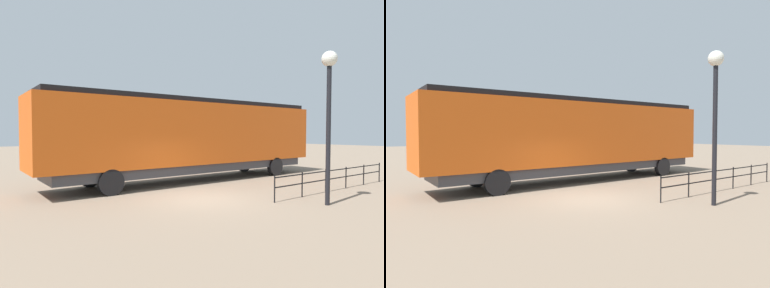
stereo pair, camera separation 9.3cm
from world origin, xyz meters
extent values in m
plane|color=#84705B|center=(0.00, 0.00, 0.00)|extent=(120.00, 120.00, 0.00)
cube|color=#D15114|center=(-4.07, 2.68, 2.57)|extent=(2.90, 16.40, 3.14)
cube|color=black|center=(-4.07, 9.86, 2.10)|extent=(2.79, 2.04, 2.19)
cube|color=black|center=(-4.07, 2.68, 4.26)|extent=(2.61, 15.74, 0.24)
cube|color=#38383D|center=(-4.07, 2.68, 0.78)|extent=(2.61, 15.09, 0.45)
cylinder|color=black|center=(-5.37, 7.93, 0.55)|extent=(0.30, 1.10, 1.10)
cylinder|color=black|center=(-2.76, 7.93, 0.55)|extent=(0.30, 1.10, 1.10)
cylinder|color=black|center=(-5.37, -2.57, 0.55)|extent=(0.30, 1.10, 1.10)
cylinder|color=black|center=(-2.76, -2.57, 0.55)|extent=(0.30, 1.10, 1.10)
cylinder|color=black|center=(3.54, 3.01, 2.53)|extent=(0.16, 0.16, 5.06)
sphere|color=silver|center=(3.54, 3.01, 5.22)|extent=(0.55, 0.55, 0.55)
cube|color=black|center=(2.15, 6.08, 0.93)|extent=(0.04, 8.57, 0.04)
cube|color=black|center=(2.15, 6.08, 0.56)|extent=(0.04, 8.57, 0.04)
cylinder|color=black|center=(2.15, 1.80, 0.51)|extent=(0.05, 0.05, 1.01)
cylinder|color=black|center=(2.15, 3.51, 0.51)|extent=(0.05, 0.05, 1.01)
cylinder|color=black|center=(2.15, 5.23, 0.51)|extent=(0.05, 0.05, 1.01)
cylinder|color=black|center=(2.15, 6.94, 0.51)|extent=(0.05, 0.05, 1.01)
cylinder|color=black|center=(2.15, 8.66, 0.51)|extent=(0.05, 0.05, 1.01)
cylinder|color=black|center=(2.15, 10.37, 0.51)|extent=(0.05, 0.05, 1.01)
camera|label=1|loc=(9.79, -7.69, 2.60)|focal=29.89mm
camera|label=2|loc=(9.85, -7.61, 2.60)|focal=29.89mm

